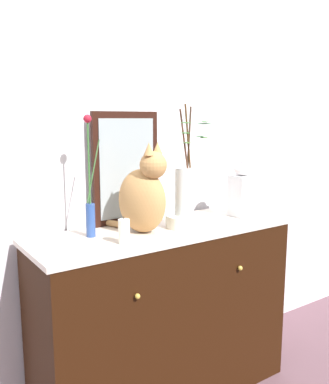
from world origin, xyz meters
name	(u,v)px	position (x,y,z in m)	size (l,w,h in m)	color
wall_back	(133,143)	(0.00, 0.30, 1.30)	(4.40, 0.08, 2.60)	silver
sideboard	(165,313)	(0.00, 0.00, 0.45)	(1.33, 0.47, 0.90)	black
mirror_leaning	(126,168)	(-0.10, 0.20, 1.18)	(0.36, 0.03, 0.56)	black
cat_sitting	(143,195)	(-0.12, 0.00, 1.07)	(0.25, 0.42, 0.43)	#B4804A
vase_slim_green	(90,202)	(-0.36, 0.06, 1.06)	(0.08, 0.04, 0.55)	navy
bowl_porcelain	(184,221)	(0.09, -0.04, 0.93)	(0.19, 0.19, 0.06)	white
vase_glass_clear	(185,187)	(0.10, -0.04, 1.10)	(0.18, 0.15, 0.54)	silver
jar_lidded_porcelain	(242,191)	(0.50, -0.02, 1.04)	(0.11, 0.11, 0.31)	silver
candle_pillar	(124,232)	(-0.29, -0.12, 0.95)	(0.05, 0.05, 0.12)	silver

